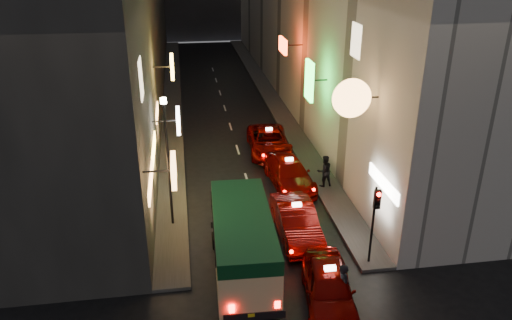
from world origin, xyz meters
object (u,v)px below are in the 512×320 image
minibus (243,238)px  pedestrian_crossing (344,284)px  taxi_near (329,284)px  traffic_light (375,210)px  lamp_post (168,155)px

minibus → pedestrian_crossing: minibus is taller
taxi_near → pedestrian_crossing: 0.57m
pedestrian_crossing → traffic_light: size_ratio=0.61×
traffic_light → taxi_near: bearing=-139.7°
taxi_near → pedestrian_crossing: bearing=-30.6°
minibus → traffic_light: (5.35, -0.25, 0.94)m
traffic_light → lamp_post: 9.42m
taxi_near → traffic_light: traffic_light is taller
minibus → lamp_post: (-2.85, 4.27, 1.97)m
pedestrian_crossing → taxi_near: bearing=58.6°
minibus → traffic_light: bearing=-2.7°
minibus → pedestrian_crossing: size_ratio=3.04×
taxi_near → minibus: bearing=141.8°
pedestrian_crossing → traffic_light: bearing=-40.9°
minibus → lamp_post: bearing=123.7°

